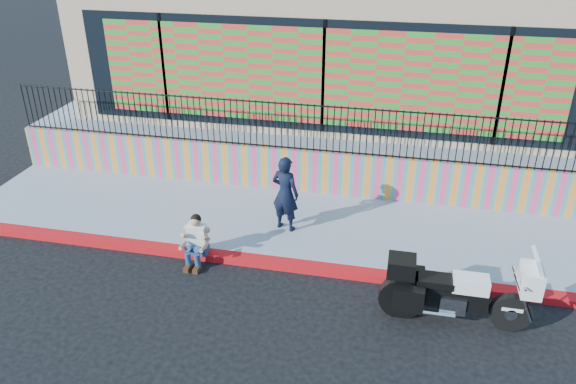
# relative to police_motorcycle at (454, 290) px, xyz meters

# --- Properties ---
(ground) EXTENTS (90.00, 90.00, 0.00)m
(ground) POSITION_rel_police_motorcycle_xyz_m (-3.18, 0.99, -0.68)
(ground) COLOR black
(ground) RESTS_ON ground
(red_curb) EXTENTS (16.00, 0.30, 0.15)m
(red_curb) POSITION_rel_police_motorcycle_xyz_m (-3.18, 0.99, -0.60)
(red_curb) COLOR red
(red_curb) RESTS_ON ground
(sidewalk) EXTENTS (16.00, 3.00, 0.15)m
(sidewalk) POSITION_rel_police_motorcycle_xyz_m (-3.18, 2.64, -0.60)
(sidewalk) COLOR #8B93A7
(sidewalk) RESTS_ON ground
(mural_wall) EXTENTS (16.00, 0.20, 1.10)m
(mural_wall) POSITION_rel_police_motorcycle_xyz_m (-3.18, 4.24, 0.02)
(mural_wall) COLOR #F44075
(mural_wall) RESTS_ON sidewalk
(metal_fence) EXTENTS (15.80, 0.04, 1.20)m
(metal_fence) POSITION_rel_police_motorcycle_xyz_m (-3.18, 4.24, 1.17)
(metal_fence) COLOR black
(metal_fence) RESTS_ON mural_wall
(elevated_platform) EXTENTS (16.00, 10.00, 1.25)m
(elevated_platform) POSITION_rel_police_motorcycle_xyz_m (-3.18, 9.34, -0.05)
(elevated_platform) COLOR #8B93A7
(elevated_platform) RESTS_ON ground
(storefront_building) EXTENTS (14.00, 8.06, 4.00)m
(storefront_building) POSITION_rel_police_motorcycle_xyz_m (-3.18, 9.13, 2.57)
(storefront_building) COLOR tan
(storefront_building) RESTS_ON elevated_platform
(police_motorcycle) EXTENTS (2.59, 0.86, 1.61)m
(police_motorcycle) POSITION_rel_police_motorcycle_xyz_m (0.00, 0.00, 0.00)
(police_motorcycle) COLOR black
(police_motorcycle) RESTS_ON ground
(police_officer) EXTENTS (0.73, 0.58, 1.74)m
(police_officer) POSITION_rel_police_motorcycle_xyz_m (-3.52, 2.30, 0.34)
(police_officer) COLOR black
(police_officer) RESTS_ON sidewalk
(seated_man) EXTENTS (0.54, 0.71, 1.06)m
(seated_man) POSITION_rel_police_motorcycle_xyz_m (-5.06, 0.75, -0.23)
(seated_man) COLOR navy
(seated_man) RESTS_ON ground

